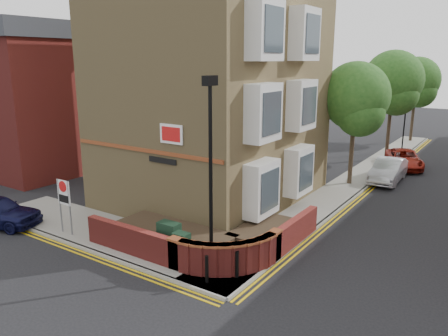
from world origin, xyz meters
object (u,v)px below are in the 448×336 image
lamppost (211,175)px  zone_sign (64,197)px  utility_cabinet_large (169,239)px  silver_car_near (388,170)px

lamppost → zone_sign: size_ratio=2.86×
lamppost → utility_cabinet_large: bearing=177.0°
lamppost → utility_cabinet_large: size_ratio=5.25×
utility_cabinet_large → silver_car_near: bearing=75.1°
zone_sign → silver_car_near: 17.68m
silver_car_near → utility_cabinet_large: bearing=-106.3°
lamppost → silver_car_near: 15.09m
lamppost → zone_sign: (-6.60, -0.70, -1.70)m
lamppost → utility_cabinet_large: (-1.90, 0.10, -2.62)m
utility_cabinet_large → zone_sign: bearing=-170.3°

